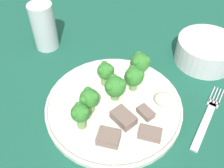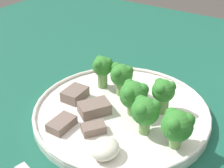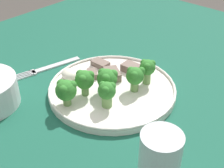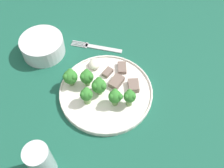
{
  "view_description": "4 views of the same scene",
  "coord_description": "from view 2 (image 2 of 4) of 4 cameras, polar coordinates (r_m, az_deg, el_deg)",
  "views": [
    {
      "loc": [
        0.11,
        -0.29,
        1.22
      ],
      "look_at": [
        -0.0,
        0.06,
        0.83
      ],
      "focal_mm": 42.0,
      "sensor_mm": 36.0,
      "label": 1
    },
    {
      "loc": [
        0.37,
        0.26,
        1.09
      ],
      "look_at": [
        0.01,
        0.02,
        0.83
      ],
      "focal_mm": 50.0,
      "sensor_mm": 36.0,
      "label": 2
    },
    {
      "loc": [
        -0.38,
        0.47,
        1.19
      ],
      "look_at": [
        -0.01,
        0.06,
        0.82
      ],
      "focal_mm": 50.0,
      "sensor_mm": 36.0,
      "label": 3
    },
    {
      "loc": [
        -0.43,
        0.03,
        1.46
      ],
      "look_at": [
        0.01,
        0.02,
        0.82
      ],
      "focal_mm": 42.0,
      "sensor_mm": 36.0,
      "label": 4
    }
  ],
  "objects": [
    {
      "name": "meat_slice_middle_slice",
      "position": [
        0.47,
        -3.38,
        -8.1
      ],
      "size": [
        0.04,
        0.04,
        0.01
      ],
      "color": "#756056",
      "rests_on": "dinner_plate"
    },
    {
      "name": "broccoli_floret_back_left",
      "position": [
        0.56,
        -1.77,
        3.05
      ],
      "size": [
        0.04,
        0.04,
        0.06
      ],
      "color": "#709E56",
      "rests_on": "dinner_plate"
    },
    {
      "name": "broccoli_floret_near_rim_left",
      "position": [
        0.5,
        9.36,
        -1.47
      ],
      "size": [
        0.04,
        0.04,
        0.06
      ],
      "color": "#709E56",
      "rests_on": "dinner_plate"
    },
    {
      "name": "dinner_plate",
      "position": [
        0.52,
        1.71,
        -5.11
      ],
      "size": [
        0.29,
        0.29,
        0.02
      ],
      "color": "white",
      "rests_on": "table"
    },
    {
      "name": "broccoli_floret_mid_cluster",
      "position": [
        0.54,
        1.74,
        1.56
      ],
      "size": [
        0.04,
        0.04,
        0.06
      ],
      "color": "#709E56",
      "rests_on": "dinner_plate"
    },
    {
      "name": "broccoli_floret_center_back",
      "position": [
        0.45,
        6.12,
        -4.94
      ],
      "size": [
        0.04,
        0.04,
        0.06
      ],
      "color": "#709E56",
      "rests_on": "dinner_plate"
    },
    {
      "name": "broccoli_floret_center_left",
      "position": [
        0.49,
        3.96,
        -1.95
      ],
      "size": [
        0.05,
        0.04,
        0.06
      ],
      "color": "#709E56",
      "rests_on": "dinner_plate"
    },
    {
      "name": "meat_slice_front_slice",
      "position": [
        0.54,
        -6.79,
        -1.85
      ],
      "size": [
        0.04,
        0.03,
        0.02
      ],
      "color": "#756056",
      "rests_on": "dinner_plate"
    },
    {
      "name": "meat_slice_rear_slice",
      "position": [
        0.5,
        -3.24,
        -4.41
      ],
      "size": [
        0.06,
        0.05,
        0.02
      ],
      "color": "#756056",
      "rests_on": "dinner_plate"
    },
    {
      "name": "table",
      "position": [
        0.61,
        -1.26,
        -11.39
      ],
      "size": [
        1.13,
        1.2,
        0.78
      ],
      "color": "#195642",
      "rests_on": "ground_plane"
    },
    {
      "name": "broccoli_floret_front_left",
      "position": [
        0.43,
        11.82,
        -7.39
      ],
      "size": [
        0.05,
        0.04,
        0.06
      ],
      "color": "#709E56",
      "rests_on": "dinner_plate"
    },
    {
      "name": "sauce_dollop",
      "position": [
        0.43,
        -1.32,
        -11.73
      ],
      "size": [
        0.04,
        0.04,
        0.02
      ],
      "color": "silver",
      "rests_on": "dinner_plate"
    },
    {
      "name": "meat_slice_edge_slice",
      "position": [
        0.48,
        -9.18,
        -7.18
      ],
      "size": [
        0.04,
        0.03,
        0.01
      ],
      "color": "#756056",
      "rests_on": "dinner_plate"
    }
  ]
}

